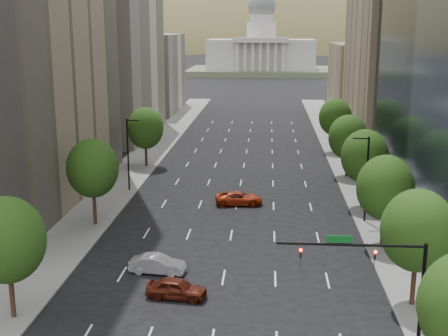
% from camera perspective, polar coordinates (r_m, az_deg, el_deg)
% --- Properties ---
extents(sidewalk_left, '(6.00, 200.00, 0.15)m').
position_cam_1_polar(sidewalk_left, '(70.18, -11.54, -3.18)').
color(sidewalk_left, slate).
rests_on(sidewalk_left, ground).
extents(sidewalk_right, '(6.00, 200.00, 0.15)m').
position_cam_1_polar(sidewalk_right, '(68.68, 14.27, -3.69)').
color(sidewalk_right, slate).
rests_on(sidewalk_right, ground).
extents(midrise_cream_left, '(14.00, 30.00, 35.00)m').
position_cam_1_polar(midrise_cream_left, '(111.37, -10.75, 11.99)').
color(midrise_cream_left, beige).
rests_on(midrise_cream_left, ground).
extents(filler_left, '(14.00, 26.00, 18.00)m').
position_cam_1_polar(filler_left, '(143.91, -7.22, 8.99)').
color(filler_left, beige).
rests_on(filler_left, ground).
extents(parking_tan_right, '(14.00, 30.00, 30.00)m').
position_cam_1_polar(parking_tan_right, '(107.00, 16.18, 10.32)').
color(parking_tan_right, '#8C7759').
rests_on(parking_tan_right, ground).
extents(filler_right, '(14.00, 26.00, 16.00)m').
position_cam_1_polar(filler_right, '(139.86, 13.27, 8.21)').
color(filler_right, '#8C7759').
rests_on(filler_right, ground).
extents(tree_right_1, '(5.20, 5.20, 8.75)m').
position_cam_1_polar(tree_right_1, '(44.32, 18.00, -5.71)').
color(tree_right_1, '#382316').
rests_on(tree_right_1, ground).
extents(tree_right_2, '(5.20, 5.20, 8.61)m').
position_cam_1_polar(tree_right_2, '(55.57, 15.15, -1.84)').
color(tree_right_2, '#382316').
rests_on(tree_right_2, ground).
extents(tree_right_3, '(5.20, 5.20, 8.89)m').
position_cam_1_polar(tree_right_3, '(67.00, 13.29, 1.08)').
color(tree_right_3, '#382316').
rests_on(tree_right_3, ground).
extents(tree_right_4, '(5.20, 5.20, 8.46)m').
position_cam_1_polar(tree_right_4, '(80.67, 11.77, 2.90)').
color(tree_right_4, '#382316').
rests_on(tree_right_4, ground).
extents(tree_right_5, '(5.20, 5.20, 8.75)m').
position_cam_1_polar(tree_right_5, '(96.30, 10.58, 4.79)').
color(tree_right_5, '#382316').
rests_on(tree_right_5, ground).
extents(tree_left_0, '(5.20, 5.20, 8.75)m').
position_cam_1_polar(tree_left_0, '(42.92, -20.01, -6.49)').
color(tree_left_0, '#382316').
rests_on(tree_left_0, ground).
extents(tree_left_1, '(5.20, 5.20, 8.97)m').
position_cam_1_polar(tree_left_1, '(60.85, -12.44, -0.03)').
color(tree_left_1, '#382316').
rests_on(tree_left_1, ground).
extents(tree_left_2, '(5.20, 5.20, 8.68)m').
position_cam_1_polar(tree_left_2, '(85.64, -7.53, 3.81)').
color(tree_left_2, '#382316').
rests_on(tree_left_2, ground).
extents(streetlight_rn, '(1.70, 0.20, 9.00)m').
position_cam_1_polar(streetlight_rn, '(62.33, 13.42, -0.83)').
color(streetlight_rn, black).
rests_on(streetlight_rn, ground).
extents(streetlight_ln, '(1.70, 0.20, 9.00)m').
position_cam_1_polar(streetlight_ln, '(73.20, -9.11, 1.46)').
color(streetlight_ln, black).
rests_on(streetlight_ln, ground).
extents(traffic_signal, '(9.12, 0.40, 7.38)m').
position_cam_1_polar(traffic_signal, '(38.29, 14.92, -9.46)').
color(traffic_signal, black).
rests_on(traffic_signal, ground).
extents(capitol, '(60.00, 40.00, 35.20)m').
position_cam_1_polar(capitol, '(254.65, 3.55, 10.83)').
color(capitol, '#596647').
rests_on(capitol, ground).
extents(foothills, '(720.00, 413.00, 263.00)m').
position_cam_1_polar(foothills, '(607.61, 7.24, 7.83)').
color(foothills, brown).
rests_on(foothills, ground).
extents(car_maroon, '(4.72, 2.36, 1.54)m').
position_cam_1_polar(car_maroon, '(45.36, -4.54, -11.39)').
color(car_maroon, '#4A160C').
rests_on(car_maroon, ground).
extents(car_silver, '(4.76, 2.10, 1.52)m').
position_cam_1_polar(car_silver, '(49.77, -6.36, -9.13)').
color(car_silver, '#A6A6AC').
rests_on(car_silver, ground).
extents(car_red_far, '(5.58, 3.01, 1.49)m').
position_cam_1_polar(car_red_far, '(67.78, 1.43, -2.91)').
color(car_red_far, '#9B240B').
rests_on(car_red_far, ground).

